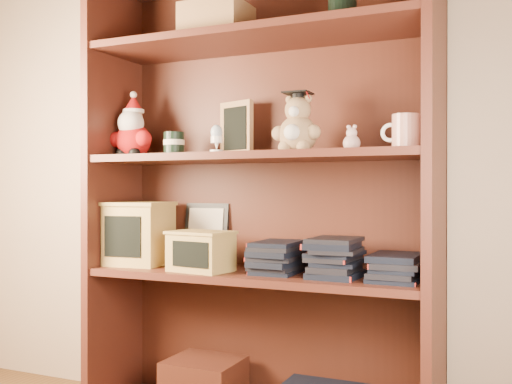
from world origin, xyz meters
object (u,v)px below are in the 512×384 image
bookcase (261,204)px  grad_teddy_bear (297,129)px  teacher_mug (405,132)px  treats_box (139,233)px

bookcase → grad_teddy_bear: (0.15, -0.06, 0.25)m
bookcase → teacher_mug: size_ratio=13.24×
bookcase → teacher_mug: (0.50, -0.05, 0.22)m
bookcase → treats_box: (-0.47, -0.05, -0.11)m
grad_teddy_bear → treats_box: size_ratio=0.88×
grad_teddy_bear → teacher_mug: 0.35m
grad_teddy_bear → treats_box: bearing=179.5°
bookcase → treats_box: size_ratio=6.90×
bookcase → teacher_mug: bookcase is taller
grad_teddy_bear → treats_box: 0.72m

